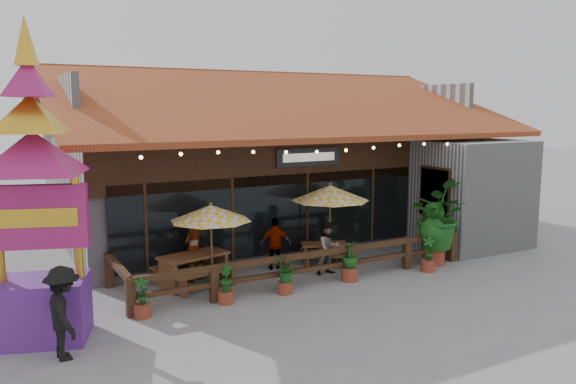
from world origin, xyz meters
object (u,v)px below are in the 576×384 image
umbrella_right (330,193)px  picnic_table_left (194,264)px  umbrella_left (211,213)px  thai_sign_tower (34,161)px  pedestrian (63,313)px  tropical_plant (435,217)px  picnic_table_right (324,250)px

umbrella_right → picnic_table_left: umbrella_right is taller
umbrella_left → thai_sign_tower: thai_sign_tower is taller
thai_sign_tower → umbrella_left: bearing=19.9°
thai_sign_tower → pedestrian: thai_sign_tower is taller
thai_sign_tower → picnic_table_left: bearing=26.2°
umbrella_left → thai_sign_tower: 4.77m
umbrella_right → thai_sign_tower: size_ratio=0.43×
umbrella_right → tropical_plant: (2.81, -1.43, -0.73)m
umbrella_right → pedestrian: umbrella_right is taller
umbrella_left → thai_sign_tower: size_ratio=0.36×
thai_sign_tower → tropical_plant: bearing=2.3°
thai_sign_tower → tropical_plant: 11.13m
picnic_table_left → picnic_table_right: bearing=0.9°
umbrella_right → pedestrian: (-7.84, -3.00, -1.29)m
picnic_table_right → pedestrian: (-7.71, -3.08, 0.45)m
picnic_table_right → thai_sign_tower: 8.80m
umbrella_left → picnic_table_right: bearing=6.6°
umbrella_left → umbrella_right: 3.90m
tropical_plant → picnic_table_left: bearing=168.4°
pedestrian → picnic_table_right: bearing=-73.6°
tropical_plant → umbrella_left: bearing=170.8°
picnic_table_right → umbrella_right: bearing=-33.9°
umbrella_left → picnic_table_left: 1.49m
picnic_table_left → tropical_plant: (7.06, -1.45, 0.86)m
umbrella_right → picnic_table_left: (-4.25, 0.02, -1.60)m
picnic_table_left → tropical_plant: tropical_plant is taller
umbrella_right → picnic_table_left: bearing=179.8°
umbrella_left → umbrella_right: bearing=5.1°
picnic_table_right → pedestrian: 8.32m
thai_sign_tower → pedestrian: size_ratio=3.87×
umbrella_right → thai_sign_tower: thai_sign_tower is taller
umbrella_left → pedestrian: bearing=-146.2°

